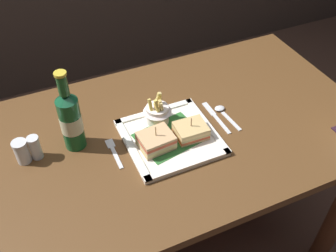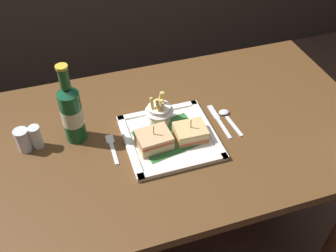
% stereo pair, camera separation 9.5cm
% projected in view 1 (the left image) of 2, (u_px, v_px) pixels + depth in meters
% --- Properties ---
extents(ground_plane, '(6.00, 6.00, 0.00)m').
position_uv_depth(ground_plane, '(166.00, 250.00, 1.72)').
color(ground_plane, '#51362A').
extents(dining_table, '(1.35, 0.74, 0.73)m').
position_uv_depth(dining_table, '(166.00, 160.00, 1.31)').
color(dining_table, '#56361B').
rests_on(dining_table, ground_plane).
extents(square_plate, '(0.27, 0.27, 0.02)m').
position_uv_depth(square_plate, '(171.00, 137.00, 1.20)').
color(square_plate, white).
rests_on(square_plate, dining_table).
extents(sandwich_half_left, '(0.10, 0.09, 0.08)m').
position_uv_depth(sandwich_half_left, '(156.00, 141.00, 1.15)').
color(sandwich_half_left, tan).
rests_on(sandwich_half_left, square_plate).
extents(sandwich_half_right, '(0.10, 0.08, 0.07)m').
position_uv_depth(sandwich_half_right, '(191.00, 131.00, 1.18)').
color(sandwich_half_right, tan).
rests_on(sandwich_half_right, square_plate).
extents(fries_cup, '(0.09, 0.09, 0.11)m').
position_uv_depth(fries_cup, '(157.00, 111.00, 1.21)').
color(fries_cup, white).
rests_on(fries_cup, square_plate).
extents(beer_bottle, '(0.06, 0.06, 0.27)m').
position_uv_depth(beer_bottle, '(70.00, 119.00, 1.11)').
color(beer_bottle, '#135225').
rests_on(beer_bottle, dining_table).
extents(fork, '(0.02, 0.13, 0.00)m').
position_uv_depth(fork, '(114.00, 151.00, 1.16)').
color(fork, silver).
rests_on(fork, dining_table).
extents(knife, '(0.02, 0.17, 0.00)m').
position_uv_depth(knife, '(215.00, 116.00, 1.28)').
color(knife, silver).
rests_on(knife, dining_table).
extents(spoon, '(0.03, 0.13, 0.01)m').
position_uv_depth(spoon, '(223.00, 112.00, 1.29)').
color(spoon, silver).
rests_on(spoon, dining_table).
extents(salt_shaker, '(0.04, 0.04, 0.08)m').
position_uv_depth(salt_shaker, '(22.00, 153.00, 1.11)').
color(salt_shaker, silver).
rests_on(salt_shaker, dining_table).
extents(pepper_shaker, '(0.03, 0.03, 0.08)m').
position_uv_depth(pepper_shaker, '(36.00, 149.00, 1.12)').
color(pepper_shaker, silver).
rests_on(pepper_shaker, dining_table).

